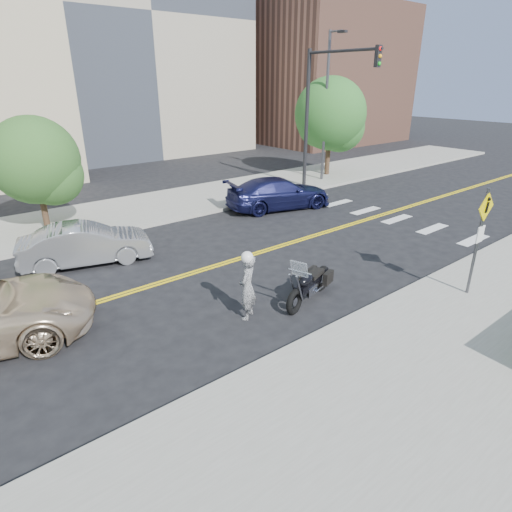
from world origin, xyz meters
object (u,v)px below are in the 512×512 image
object	(u,v)px
motorcyclist	(247,285)
parked_car_blue	(279,193)
motorcycle	(310,277)
parked_car_silver	(86,244)
pedestrian_sign	(480,232)

from	to	relation	value
motorcyclist	parked_car_blue	xyz separation A→B (m)	(7.39, 7.05, -0.18)
motorcyclist	motorcycle	distance (m)	1.95
motorcyclist	parked_car_silver	xyz separation A→B (m)	(-1.99, 6.14, -0.23)
parked_car_silver	motorcyclist	bearing A→B (deg)	-146.14
motorcycle	parked_car_blue	world-z (taller)	parked_car_blue
motorcyclist	parked_car_blue	size ratio (longest dim) A/B	0.36
pedestrian_sign	parked_car_blue	size ratio (longest dim) A/B	0.59
parked_car_silver	pedestrian_sign	bearing A→B (deg)	-124.98
pedestrian_sign	parked_car_blue	distance (m)	10.36
pedestrian_sign	parked_car_silver	bearing A→B (deg)	129.09
pedestrian_sign	parked_car_blue	world-z (taller)	pedestrian_sign
motorcyclist	parked_car_silver	bearing A→B (deg)	-105.96
parked_car_blue	motorcyclist	bearing A→B (deg)	148.64
motorcyclist	parked_car_blue	distance (m)	10.21
parked_car_silver	parked_car_blue	xyz separation A→B (m)	(9.38, 0.91, 0.05)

